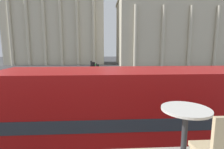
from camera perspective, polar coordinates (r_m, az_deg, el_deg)
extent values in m
cylinder|color=black|center=(10.49, 28.34, -17.94)|extent=(1.01, 0.22, 1.01)
cylinder|color=black|center=(9.45, -19.37, -20.44)|extent=(1.01, 0.22, 1.01)
cube|color=#B71414|center=(7.69, 7.73, -19.64)|extent=(10.49, 2.55, 1.76)
cube|color=#2D3842|center=(7.23, 7.92, -11.90)|extent=(10.28, 2.57, 0.45)
cube|color=#B71414|center=(6.96, 8.08, -4.46)|extent=(10.49, 2.55, 1.47)
cylinder|color=#2D2D30|center=(2.52, 22.51, -18.14)|extent=(0.07, 0.07, 0.68)
cylinder|color=silver|center=(2.39, 23.01, -10.47)|extent=(0.60, 0.60, 0.03)
cube|color=beige|center=(60.23, -17.31, 14.69)|extent=(29.24, 11.79, 23.41)
cylinder|color=beige|center=(58.08, -30.33, 12.40)|extent=(0.90, 0.90, 19.90)
cylinder|color=beige|center=(56.17, -25.97, 12.88)|extent=(0.90, 0.90, 19.90)
cylinder|color=beige|center=(54.59, -21.31, 13.30)|extent=(0.90, 0.90, 19.90)
cylinder|color=beige|center=(53.37, -16.39, 13.65)|extent=(0.90, 0.90, 19.90)
cylinder|color=beige|center=(52.55, -11.27, 13.92)|extent=(0.90, 0.90, 19.90)
cylinder|color=beige|center=(52.13, -6.01, 14.08)|extent=(0.90, 0.90, 19.90)
cube|color=beige|center=(57.64, 20.41, 12.30)|extent=(35.46, 15.40, 18.35)
cube|color=#B7AD93|center=(59.07, 20.93, 21.44)|extent=(36.06, 16.00, 0.50)
cylinder|color=beige|center=(45.55, 7.67, 12.12)|extent=(0.90, 0.90, 15.60)
cylinder|color=beige|center=(47.40, 16.30, 11.72)|extent=(0.90, 0.90, 15.60)
cylinder|color=beige|center=(50.18, 24.10, 11.13)|extent=(0.90, 0.90, 15.60)
cylinder|color=beige|center=(53.76, 30.94, 10.45)|extent=(0.90, 0.90, 15.60)
cylinder|color=black|center=(13.61, -6.69, -4.09)|extent=(0.12, 0.12, 4.05)
cube|color=black|center=(13.35, -6.04, 2.53)|extent=(0.20, 0.24, 0.70)
sphere|color=green|center=(13.33, -5.57, 3.18)|extent=(0.14, 0.14, 0.14)
cylinder|color=black|center=(20.49, -5.05, -0.90)|extent=(0.12, 0.12, 3.25)
cube|color=black|center=(20.32, -4.58, 2.37)|extent=(0.20, 0.24, 0.70)
sphere|color=green|center=(20.30, -4.28, 2.80)|extent=(0.14, 0.14, 0.14)
cylinder|color=black|center=(28.16, -2.66, -0.97)|extent=(0.60, 0.18, 0.60)
cylinder|color=black|center=(26.43, -2.61, -1.61)|extent=(0.60, 0.18, 0.60)
cylinder|color=black|center=(28.27, -8.34, -1.02)|extent=(0.60, 0.18, 0.60)
cylinder|color=black|center=(26.55, -8.67, -1.65)|extent=(0.60, 0.18, 0.60)
cube|color=#B2B5BA|center=(27.27, -5.58, -0.73)|extent=(4.20, 1.75, 0.55)
cube|color=#2D3842|center=(27.20, -6.02, 0.35)|extent=(1.89, 1.61, 0.50)
cylinder|color=#282B33|center=(25.64, -9.67, -1.82)|extent=(0.14, 0.14, 0.80)
cylinder|color=#282B33|center=(25.62, -9.27, -1.82)|extent=(0.14, 0.14, 0.80)
cylinder|color=#284799|center=(25.51, -9.51, -0.24)|extent=(0.32, 0.32, 0.63)
sphere|color=tan|center=(25.45, -9.53, 0.71)|extent=(0.22, 0.22, 0.22)
cylinder|color=#282B33|center=(32.35, 7.26, 0.45)|extent=(0.14, 0.14, 0.85)
cylinder|color=#282B33|center=(32.38, 7.57, 0.45)|extent=(0.14, 0.14, 0.85)
cylinder|color=yellow|center=(32.26, 7.44, 1.79)|extent=(0.32, 0.32, 0.67)
sphere|color=tan|center=(32.21, 7.46, 2.58)|extent=(0.23, 0.23, 0.23)
cylinder|color=#282B33|center=(27.31, -13.98, -1.32)|extent=(0.14, 0.14, 0.79)
cylinder|color=#282B33|center=(27.28, -13.61, -1.32)|extent=(0.14, 0.14, 0.79)
cylinder|color=silver|center=(27.18, -13.85, 0.15)|extent=(0.32, 0.32, 0.63)
sphere|color=tan|center=(27.12, -13.88, 1.03)|extent=(0.21, 0.21, 0.21)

